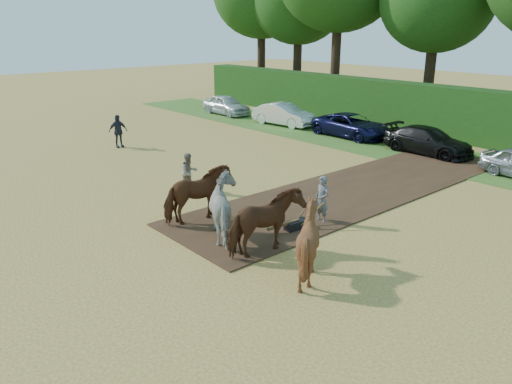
{
  "coord_description": "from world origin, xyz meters",
  "views": [
    {
      "loc": [
        13.34,
        -8.86,
        6.38
      ],
      "look_at": [
        2.16,
        0.82,
        1.4
      ],
      "focal_mm": 35.0,
      "sensor_mm": 36.0,
      "label": 1
    }
  ],
  "objects_px": {
    "spectator_far": "(118,131)",
    "parked_cars": "(468,150)",
    "plough_team": "(249,216)",
    "spectator_near": "(189,172)"
  },
  "relations": [
    {
      "from": "spectator_far",
      "to": "parked_cars",
      "type": "height_order",
      "value": "spectator_far"
    },
    {
      "from": "plough_team",
      "to": "spectator_near",
      "type": "bearing_deg",
      "value": 164.26
    },
    {
      "from": "spectator_near",
      "to": "plough_team",
      "type": "height_order",
      "value": "plough_team"
    },
    {
      "from": "spectator_near",
      "to": "spectator_far",
      "type": "relative_size",
      "value": 0.88
    },
    {
      "from": "parked_cars",
      "to": "plough_team",
      "type": "bearing_deg",
      "value": -88.87
    },
    {
      "from": "spectator_far",
      "to": "parked_cars",
      "type": "relative_size",
      "value": 0.04
    },
    {
      "from": "spectator_near",
      "to": "parked_cars",
      "type": "bearing_deg",
      "value": -21.81
    },
    {
      "from": "spectator_far",
      "to": "plough_team",
      "type": "height_order",
      "value": "plough_team"
    },
    {
      "from": "spectator_near",
      "to": "plough_team",
      "type": "relative_size",
      "value": 0.24
    },
    {
      "from": "spectator_near",
      "to": "plough_team",
      "type": "xyz_separation_m",
      "value": [
        5.56,
        -1.57,
        0.18
      ]
    }
  ]
}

